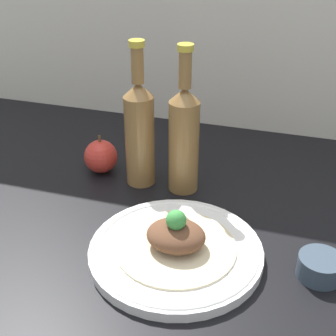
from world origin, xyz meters
TOP-DOWN VIEW (x-y plane):
  - ground_plane at (0.00, 0.00)cm, footprint 180.00×110.00cm
  - plate at (5.76, -2.08)cm, footprint 29.04×29.04cm
  - plated_food at (5.76, -2.08)cm, footprint 20.17×20.17cm
  - cider_bottle_left at (-8.09, 19.03)cm, footprint 6.05×6.05cm
  - cider_bottle_right at (1.15, 19.03)cm, footprint 6.05×6.05cm
  - apple at (-17.85, 20.49)cm, footprint 7.28×7.28cm
  - dipping_bowl at (28.79, 0.11)cm, footprint 7.12×7.12cm

SIDE VIEW (x-z plane):
  - ground_plane at x=0.00cm, z-range -4.00..0.00cm
  - plate at x=5.76cm, z-range 0.07..2.16cm
  - dipping_bowl at x=28.79cm, z-range 0.00..3.68cm
  - apple at x=-17.85cm, z-range -0.69..7.99cm
  - plated_food at x=5.76cm, z-range 0.13..7.46cm
  - cider_bottle_left at x=-8.09cm, z-range -3.15..26.78cm
  - cider_bottle_right at x=1.15cm, z-range -3.15..26.78cm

